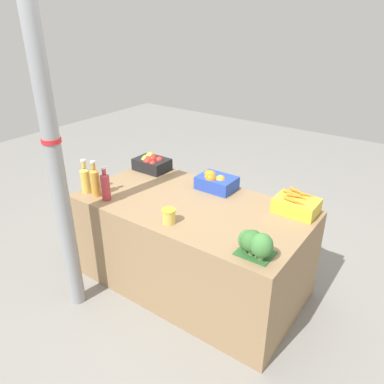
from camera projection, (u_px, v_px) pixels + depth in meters
The scene contains 11 objects.
ground_plane at pixel (192, 282), 3.24m from camera, with size 10.00×10.00×0.00m, color gray.
market_table at pixel (192, 245), 3.07m from camera, with size 1.80×0.96×0.77m, color #937551.
support_pole at pixel (54, 156), 2.50m from camera, with size 0.13×0.13×2.47m.
apple_crate at pixel (151, 162), 3.49m from camera, with size 0.31×0.23×0.14m.
orange_crate at pixel (215, 181), 3.12m from camera, with size 0.31×0.23×0.15m.
carrot_crate at pixel (296, 205), 2.75m from camera, with size 0.31×0.24×0.14m.
broccoli_pile at pixel (256, 243), 2.24m from camera, with size 0.24×0.20×0.18m.
juice_bottle_golden at pixel (85, 179), 3.04m from camera, with size 0.08×0.08×0.28m.
juice_bottle_amber at pixel (95, 181), 2.97m from camera, with size 0.07×0.07×0.30m.
juice_bottle_ruby at pixel (105, 186), 2.91m from camera, with size 0.07×0.07×0.28m.
pickle_jar at pixel (169, 216), 2.62m from camera, with size 0.10×0.10×0.11m.
Camera 1 is at (1.50, -2.09, 2.12)m, focal length 35.00 mm.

